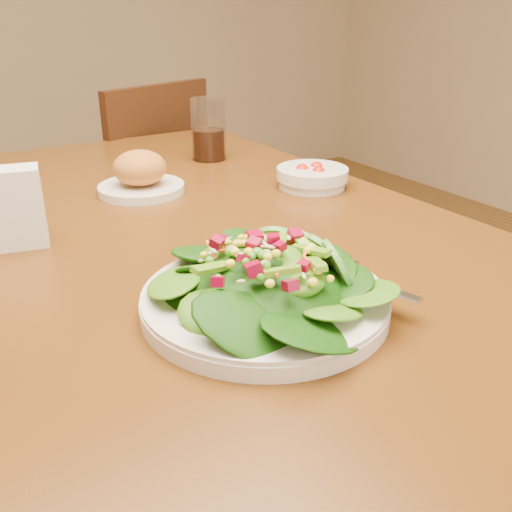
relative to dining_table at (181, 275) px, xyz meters
name	(u,v)px	position (x,y,z in m)	size (l,w,h in m)	color
dining_table	(181,275)	(0.00, 0.00, 0.00)	(0.90, 1.40, 0.75)	#4A260C
chair_far	(140,210)	(0.25, 0.87, -0.18)	(0.51, 0.52, 0.88)	#391C0E
salad_plate	(272,284)	(-0.03, -0.34, 0.13)	(0.31, 0.31, 0.09)	silver
bread_plate	(140,176)	(0.01, 0.20, 0.14)	(0.17, 0.17, 0.09)	silver
tomato_bowl	(312,177)	(0.33, 0.05, 0.12)	(0.15, 0.15, 0.05)	silver
drinking_glass	(209,134)	(0.25, 0.36, 0.16)	(0.08, 0.08, 0.15)	silver
napkin_holder	(10,206)	(-0.26, 0.04, 0.17)	(0.11, 0.07, 0.12)	white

